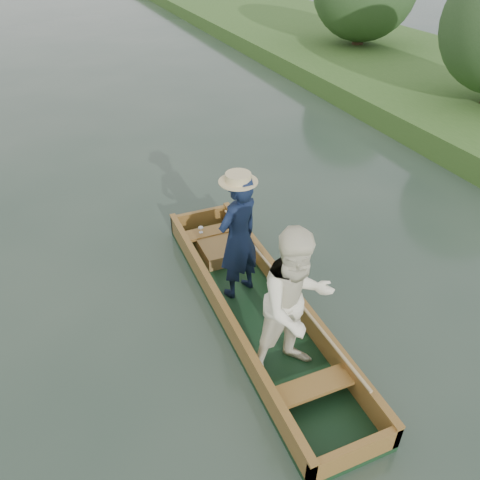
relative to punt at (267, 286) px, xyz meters
name	(u,v)px	position (x,y,z in m)	size (l,w,h in m)	color
ground	(256,315)	(0.00, 0.32, -0.81)	(120.00, 120.00, 0.00)	#283D30
trees_far	(102,22)	(-0.33, 9.61, 1.69)	(23.29, 12.59, 4.62)	#47331E
punt	(267,286)	(0.00, 0.00, 0.00)	(1.12, 5.00, 2.13)	black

